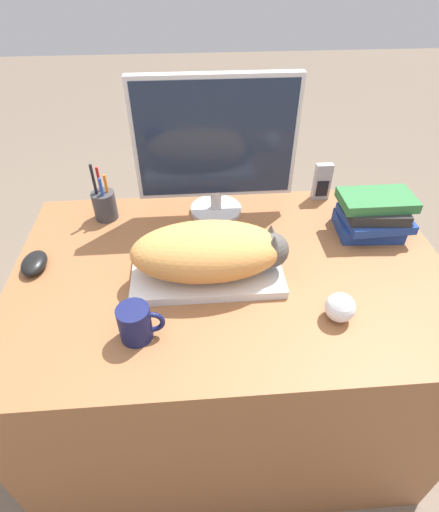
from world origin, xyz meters
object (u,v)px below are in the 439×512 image
pen_cup (105,204)px  cat (212,251)px  coffee_mug (136,323)px  keyboard (208,275)px  baseball (340,307)px  monitor (216,145)px  computer_mouse (34,263)px  phone (322,182)px  book_stack (373,214)px

pen_cup → cat: bearing=-44.1°
cat → coffee_mug: cat is taller
keyboard → baseball: (0.31, -0.17, 0.02)m
monitor → computer_mouse: bearing=-155.4°
coffee_mug → phone: 0.81m
monitor → coffee_mug: bearing=-113.5°
computer_mouse → cat: bearing=-9.0°
keyboard → pen_cup: (-0.31, 0.31, 0.04)m
pen_cup → phone: 0.72m
monitor → cat: bearing=-95.9°
pen_cup → book_stack: size_ratio=0.90×
monitor → pen_cup: size_ratio=2.51×
phone → keyboard: bearing=-137.6°
baseball → book_stack: bearing=59.1°
pen_cup → book_stack: (0.82, -0.14, 0.01)m
computer_mouse → baseball: (0.78, -0.24, 0.02)m
computer_mouse → coffee_mug: bearing=-40.7°
monitor → baseball: 0.58m
baseball → cat: bearing=150.7°
cat → baseball: 0.34m
keyboard → cat: cat is taller
cat → baseball: (0.29, -0.17, -0.06)m
cat → pen_cup: (-0.32, 0.31, -0.04)m
cat → pen_cup: pen_cup is taller
cat → baseball: size_ratio=5.67×
monitor → computer_mouse: 0.61m
baseball → book_stack: 0.39m
keyboard → pen_cup: pen_cup is taller
coffee_mug → baseball: bearing=2.2°
coffee_mug → baseball: 0.48m
baseball → phone: phone is taller
keyboard → monitor: size_ratio=0.84×
cat → baseball: cat is taller
pen_cup → baseball: 0.78m
cat → phone: size_ratio=3.17×
coffee_mug → baseball: size_ratio=1.47×
computer_mouse → baseball: baseball is taller
monitor → baseball: size_ratio=6.67×
computer_mouse → book_stack: size_ratio=0.48×
cat → pen_cup: 0.45m
monitor → computer_mouse: (-0.52, -0.24, -0.22)m
pen_cup → phone: size_ratio=1.49×
baseball → phone: bearing=79.3°
coffee_mug → monitor: bearing=66.5°
cat → monitor: monitor is taller
monitor → baseball: (0.26, -0.48, -0.20)m
monitor → keyboard: bearing=-98.3°
pen_cup → book_stack: bearing=-9.8°
monitor → baseball: bearing=-61.4°
book_stack → keyboard: bearing=-161.4°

